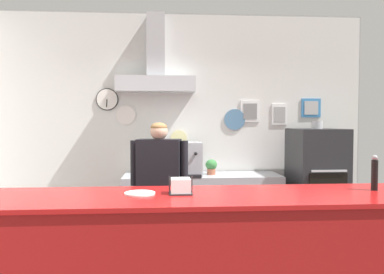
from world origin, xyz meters
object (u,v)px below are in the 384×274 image
object	(u,v)px
napkin_holder	(181,187)
pepper_grinder	(375,173)
espresso_machine	(184,159)
potted_sage	(211,166)
condiment_plate	(140,193)
potted_rosemary	(150,163)
shop_worker	(159,195)
pizza_oven	(316,186)

from	to	relation	value
napkin_holder	pepper_grinder	world-z (taller)	pepper_grinder
espresso_machine	potted_sage	size ratio (longest dim) A/B	2.48
potted_sage	condiment_plate	world-z (taller)	condiment_plate
potted_rosemary	potted_sage	bearing A→B (deg)	-0.37
potted_sage	napkin_holder	distance (m)	2.38
napkin_holder	pepper_grinder	size ratio (longest dim) A/B	0.64
shop_worker	condiment_plate	xyz separation A→B (m)	(-0.12, -1.24, 0.25)
potted_rosemary	shop_worker	bearing A→B (deg)	-82.76
shop_worker	potted_sage	bearing A→B (deg)	-111.89
espresso_machine	potted_rosemary	distance (m)	0.45
shop_worker	condiment_plate	world-z (taller)	shop_worker
potted_rosemary	condiment_plate	world-z (taller)	potted_rosemary
condiment_plate	napkin_holder	distance (m)	0.29
potted_rosemary	pepper_grinder	xyz separation A→B (m)	(1.72, -2.30, 0.17)
pizza_oven	shop_worker	bearing A→B (deg)	-155.93
potted_rosemary	pepper_grinder	size ratio (longest dim) A/B	1.02
shop_worker	espresso_machine	size ratio (longest dim) A/B	3.21
pizza_oven	potted_rosemary	bearing A→B (deg)	175.13
pizza_oven	potted_rosemary	distance (m)	2.18
pizza_oven	potted_sage	world-z (taller)	pizza_oven
shop_worker	potted_rosemary	size ratio (longest dim) A/B	5.96
condiment_plate	espresso_machine	bearing A→B (deg)	79.49
potted_rosemary	condiment_plate	distance (m)	2.33
condiment_plate	potted_rosemary	bearing A→B (deg)	90.56
potted_sage	napkin_holder	xyz separation A→B (m)	(-0.50, -2.32, 0.14)
pizza_oven	condiment_plate	distance (m)	3.04
potted_sage	condiment_plate	xyz separation A→B (m)	(-0.78, -2.32, 0.10)
pizza_oven	napkin_holder	xyz separation A→B (m)	(-1.85, -2.14, 0.39)
shop_worker	espresso_machine	distance (m)	1.12
potted_sage	pepper_grinder	world-z (taller)	pepper_grinder
shop_worker	potted_sage	distance (m)	1.28
shop_worker	napkin_holder	bearing A→B (deg)	107.51
espresso_machine	condiment_plate	distance (m)	2.32
napkin_holder	potted_rosemary	bearing A→B (deg)	97.46
pizza_oven	pepper_grinder	xyz separation A→B (m)	(-0.43, -2.12, 0.47)
potted_sage	napkin_holder	world-z (taller)	napkin_holder
condiment_plate	napkin_holder	size ratio (longest dim) A/B	1.28
shop_worker	pepper_grinder	world-z (taller)	shop_worker
potted_sage	potted_rosemary	size ratio (longest dim) A/B	0.75
espresso_machine	potted_rosemary	world-z (taller)	espresso_machine
potted_rosemary	napkin_holder	bearing A→B (deg)	-82.54
espresso_machine	napkin_holder	size ratio (longest dim) A/B	2.96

